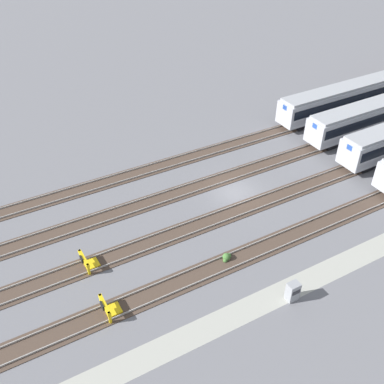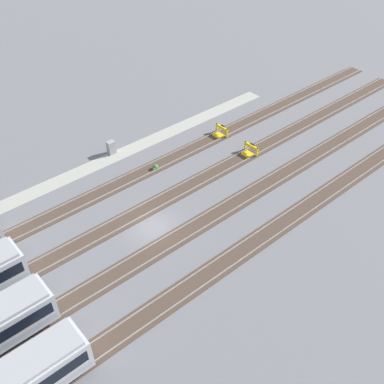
% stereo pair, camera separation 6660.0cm
% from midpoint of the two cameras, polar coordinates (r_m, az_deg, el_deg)
% --- Properties ---
extents(ground_plane, '(400.00, 400.00, 0.00)m').
position_cam_midpoint_polar(ground_plane, '(28.47, 2.79, -48.88)').
color(ground_plane, slate).
extents(service_walkway, '(54.00, 2.00, 0.01)m').
position_cam_midpoint_polar(service_walkway, '(30.45, 34.44, -66.35)').
color(service_walkway, '#9E9E93').
rests_on(service_walkway, ground).
extents(rail_track_nearest, '(90.00, 2.23, 0.21)m').
position_cam_midpoint_polar(rail_track_nearest, '(29.08, 19.32, -61.04)').
color(rail_track_nearest, '#47382D').
rests_on(rail_track_nearest, ground).
extents(rail_track_near_inner, '(90.00, 2.24, 0.21)m').
position_cam_midpoint_polar(rail_track_near_inner, '(28.42, 7.29, -53.21)').
color(rail_track_near_inner, '#47382D').
rests_on(rail_track_near_inner, ground).
extents(rail_track_middle, '(90.00, 2.24, 0.21)m').
position_cam_midpoint_polar(rail_track_middle, '(28.67, -0.95, -44.43)').
color(rail_track_middle, '#47382D').
rests_on(rail_track_middle, ground).
extents(rail_track_far_inner, '(90.00, 2.23, 0.21)m').
position_cam_midpoint_polar(rail_track_far_inner, '(29.82, -6.73, -35.65)').
color(rail_track_far_inner, '#47382D').
rests_on(rail_track_far_inner, ground).
extents(subway_car_front_row_leftmost, '(18.02, 2.97, 3.70)m').
position_cam_midpoint_polar(subway_car_front_row_leftmost, '(35.87, 26.32, -15.79)').
color(subway_car_front_row_leftmost, '#ADAFB7').
rests_on(subway_car_front_row_leftmost, ground).
extents(subway_car_front_row_right_inner, '(18.03, 3.01, 3.70)m').
position_cam_midpoint_polar(subway_car_front_row_right_inner, '(34.92, 33.03, -20.85)').
color(subway_car_front_row_right_inner, '#ADAFB7').
rests_on(subway_car_front_row_right_inner, ground).
extents(bumper_stop_nearest_track, '(1.34, 2.00, 1.22)m').
position_cam_midpoint_polar(bumper_stop_nearest_track, '(31.86, -53.82, -68.85)').
color(bumper_stop_nearest_track, gold).
rests_on(bumper_stop_nearest_track, ground).
extents(bumper_stop_near_inner_track, '(1.37, 2.01, 1.22)m').
position_cam_midpoint_polar(bumper_stop_near_inner_track, '(31.19, -48.10, -59.89)').
color(bumper_stop_near_inner_track, gold).
rests_on(bumper_stop_near_inner_track, ground).
extents(electrical_cabinet, '(0.90, 0.73, 1.60)m').
position_cam_midpoint_polar(electrical_cabinet, '(30.00, 28.22, -73.22)').
color(electrical_cabinet, gray).
rests_on(electrical_cabinet, ground).
extents(weed_clump, '(0.92, 0.70, 0.64)m').
position_cam_midpoint_polar(weed_clump, '(28.99, -2.43, -67.16)').
color(weed_clump, '#427033').
rests_on(weed_clump, ground).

